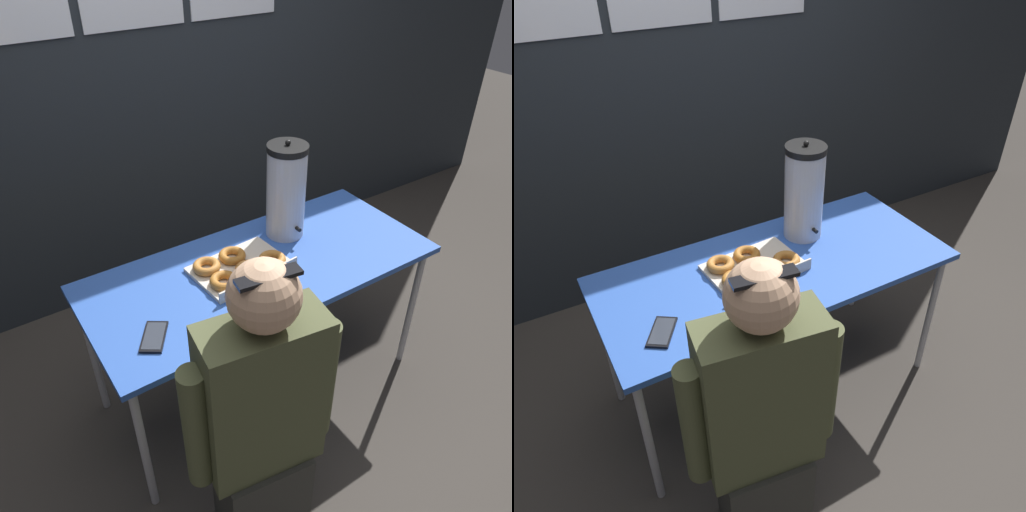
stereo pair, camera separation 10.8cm
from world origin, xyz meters
TOP-DOWN VIEW (x-y plane):
  - ground_plane at (0.00, 0.00)m, footprint 12.00×12.00m
  - back_wall at (0.00, 1.15)m, footprint 6.00×0.11m
  - folding_table at (0.00, 0.00)m, footprint 1.51×0.66m
  - donut_box at (-0.10, 0.02)m, footprint 0.42×0.30m
  - coffee_urn at (0.24, 0.15)m, footprint 0.18×0.20m
  - cell_phone at (-0.56, -0.15)m, footprint 0.15×0.17m
  - person_seated at (-0.39, -0.58)m, footprint 0.52×0.26m

SIDE VIEW (x-z plane):
  - ground_plane at x=0.00m, z-range 0.00..0.00m
  - person_seated at x=-0.39m, z-range -0.02..1.24m
  - folding_table at x=0.00m, z-range 0.32..1.05m
  - cell_phone at x=-0.56m, z-range 0.73..0.75m
  - donut_box at x=-0.10m, z-range 0.73..0.78m
  - coffee_urn at x=0.24m, z-range 0.72..1.18m
  - back_wall at x=0.00m, z-range 0.01..2.68m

